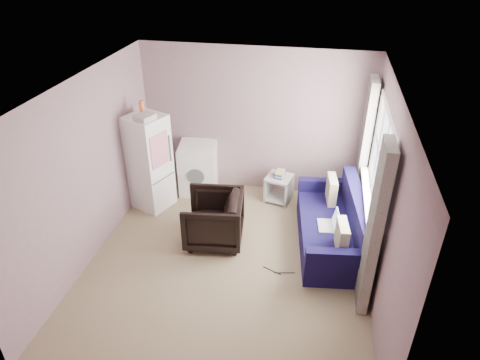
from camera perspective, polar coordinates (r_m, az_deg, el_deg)
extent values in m
cube|color=#8E7C5D|center=(6.09, -1.59, -11.01)|extent=(3.80, 4.20, 0.02)
cube|color=silver|center=(4.81, -2.02, 12.09)|extent=(3.80, 4.20, 0.02)
cube|color=gray|center=(7.20, 1.98, 7.76)|extent=(3.80, 0.02, 2.50)
cube|color=gray|center=(3.78, -9.24, -17.36)|extent=(3.80, 0.02, 2.50)
cube|color=gray|center=(6.02, -19.80, 1.06)|extent=(0.02, 4.20, 2.50)
cube|color=gray|center=(5.31, 18.78, -2.88)|extent=(0.02, 4.20, 2.50)
cube|color=white|center=(5.79, 18.36, 2.96)|extent=(0.01, 1.60, 1.20)
imported|color=black|center=(6.24, -3.56, -4.92)|extent=(0.86, 0.90, 0.84)
cube|color=white|center=(7.01, -11.95, 2.28)|extent=(0.71, 0.71, 1.59)
cube|color=#565A5E|center=(6.93, -10.13, 0.21)|extent=(0.20, 0.47, 0.02)
cube|color=#565A5E|center=(6.84, -9.32, 4.19)|extent=(0.03, 0.03, 0.45)
cube|color=white|center=(6.67, -10.66, 3.95)|extent=(0.15, 0.36, 0.54)
cylinder|color=orange|center=(6.72, -12.96, 9.39)|extent=(0.09, 0.09, 0.22)
cube|color=#B5B4AB|center=(6.53, -12.58, 8.18)|extent=(0.32, 0.34, 0.08)
cube|color=white|center=(7.47, -5.57, 1.62)|extent=(0.70, 0.70, 0.88)
cube|color=#565A5E|center=(7.27, -5.75, 4.36)|extent=(0.65, 0.63, 0.05)
cylinder|color=#565A5E|center=(7.20, -5.92, 0.45)|extent=(0.29, 0.06, 0.29)
cube|color=#A6A7A3|center=(7.18, 5.28, 0.30)|extent=(0.49, 0.49, 0.04)
cube|color=#A6A7A3|center=(7.37, 5.14, -2.25)|extent=(0.49, 0.49, 0.04)
cube|color=#A6A7A3|center=(7.33, 3.82, -0.79)|extent=(0.13, 0.41, 0.46)
cube|color=#A6A7A3|center=(7.23, 6.60, -1.42)|extent=(0.13, 0.41, 0.46)
cube|color=navy|center=(7.16, 5.29, 0.52)|extent=(0.18, 0.23, 0.03)
cube|color=tan|center=(7.14, 5.39, 0.70)|extent=(0.16, 0.22, 0.03)
cube|color=navy|center=(7.14, 5.26, 0.94)|extent=(0.19, 0.23, 0.03)
cube|color=tan|center=(7.11, 5.36, 1.07)|extent=(0.16, 0.22, 0.03)
cube|color=#120D3F|center=(6.40, 11.86, -7.02)|extent=(1.07, 1.90, 0.40)
cube|color=#120D3F|center=(6.22, 15.34, -3.97)|extent=(0.41, 1.82, 0.44)
cube|color=#120D3F|center=(5.54, 13.18, -10.03)|extent=(0.86, 0.25, 0.20)
cube|color=#120D3F|center=(6.95, 11.34, -0.67)|extent=(0.86, 0.25, 0.20)
cube|color=#B8B08B|center=(5.71, 13.43, -7.37)|extent=(0.17, 0.41, 0.40)
cube|color=#B8B08B|center=(6.66, 12.11, -1.23)|extent=(0.17, 0.41, 0.40)
cube|color=#A6A7A3|center=(6.18, 11.43, -6.01)|extent=(0.27, 0.36, 0.02)
cube|color=silver|center=(6.13, 12.70, -5.17)|extent=(0.10, 0.34, 0.22)
cube|color=white|center=(6.08, 16.79, -2.24)|extent=(0.14, 1.70, 0.04)
cube|color=white|center=(6.07, 17.29, -2.04)|extent=(0.02, 1.68, 0.05)
cube|color=white|center=(5.79, 18.19, 2.98)|extent=(0.02, 1.68, 0.05)
cube|color=white|center=(5.55, 19.18, 8.47)|extent=(0.02, 1.68, 0.05)
cube|color=white|center=(5.09, 18.89, -1.09)|extent=(0.02, 0.05, 1.20)
cube|color=white|center=(5.55, 18.40, 1.73)|extent=(0.02, 0.05, 1.20)
cube|color=white|center=(6.03, 17.99, 4.12)|extent=(0.02, 0.05, 1.20)
cube|color=white|center=(6.51, 17.63, 6.16)|extent=(0.02, 0.05, 1.20)
cube|color=beige|center=(5.06, 17.42, -6.49)|extent=(0.12, 0.46, 2.18)
cube|color=beige|center=(6.92, 16.22, 4.16)|extent=(0.12, 0.46, 2.18)
cylinder|color=black|center=(5.95, 5.96, -12.21)|extent=(0.28, 0.07, 0.01)
cylinder|color=black|center=(5.97, 4.29, -11.95)|extent=(0.27, 0.13, 0.01)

